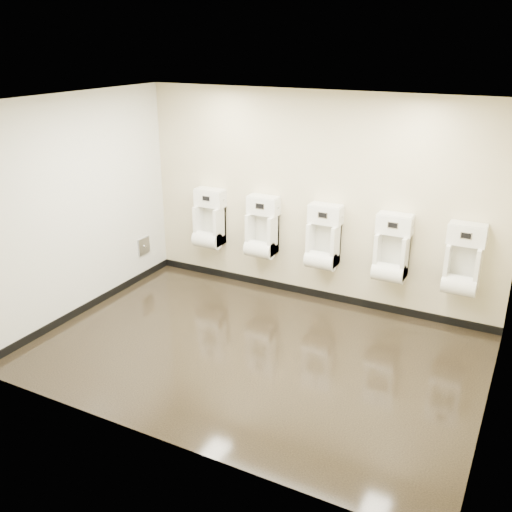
{
  "coord_description": "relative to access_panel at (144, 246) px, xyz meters",
  "views": [
    {
      "loc": [
        2.66,
        -5.09,
        3.4
      ],
      "look_at": [
        -0.26,
        0.55,
        0.96
      ],
      "focal_mm": 40.0,
      "sensor_mm": 36.0,
      "label": 1
    }
  ],
  "objects": [
    {
      "name": "ground",
      "position": [
        2.48,
        -1.2,
        -0.5
      ],
      "size": [
        5.0,
        3.5,
        0.0
      ],
      "primitive_type": "cube",
      "color": "black",
      "rests_on": "ground"
    },
    {
      "name": "ceiling",
      "position": [
        2.48,
        -1.2,
        2.3
      ],
      "size": [
        5.0,
        3.5,
        0.0
      ],
      "primitive_type": "cube",
      "color": "silver"
    },
    {
      "name": "back_wall",
      "position": [
        2.48,
        0.55,
        0.9
      ],
      "size": [
        5.0,
        0.02,
        2.8
      ],
      "primitive_type": "cube",
      "color": "beige",
      "rests_on": "ground"
    },
    {
      "name": "front_wall",
      "position": [
        2.48,
        -2.95,
        0.9
      ],
      "size": [
        5.0,
        0.02,
        2.8
      ],
      "primitive_type": "cube",
      "color": "beige",
      "rests_on": "ground"
    },
    {
      "name": "left_wall",
      "position": [
        -0.02,
        -1.2,
        0.9
      ],
      "size": [
        0.02,
        3.5,
        2.8
      ],
      "primitive_type": "cube",
      "color": "beige",
      "rests_on": "ground"
    },
    {
      "name": "right_wall",
      "position": [
        4.98,
        -1.2,
        0.9
      ],
      "size": [
        0.02,
        3.5,
        2.8
      ],
      "primitive_type": "cube",
      "color": "beige",
      "rests_on": "ground"
    },
    {
      "name": "tile_overlay_left",
      "position": [
        -0.01,
        -1.2,
        0.9
      ],
      "size": [
        0.01,
        3.5,
        2.8
      ],
      "primitive_type": "cube",
      "color": "white",
      "rests_on": "ground"
    },
    {
      "name": "skirting_back",
      "position": [
        2.48,
        0.54,
        -0.45
      ],
      "size": [
        5.0,
        0.02,
        0.1
      ],
      "primitive_type": "cube",
      "color": "black",
      "rests_on": "ground"
    },
    {
      "name": "skirting_left",
      "position": [
        -0.01,
        -1.2,
        -0.45
      ],
      "size": [
        0.02,
        3.5,
        0.1
      ],
      "primitive_type": "cube",
      "color": "black",
      "rests_on": "ground"
    },
    {
      "name": "access_panel",
      "position": [
        0.0,
        0.0,
        0.0
      ],
      "size": [
        0.04,
        0.25,
        0.25
      ],
      "color": "#9E9EA3",
      "rests_on": "left_wall"
    },
    {
      "name": "urinal_0",
      "position": [
        0.91,
        0.4,
        0.38
      ],
      "size": [
        0.45,
        0.34,
        0.84
      ],
      "color": "white",
      "rests_on": "back_wall"
    },
    {
      "name": "urinal_1",
      "position": [
        1.76,
        0.4,
        0.38
      ],
      "size": [
        0.45,
        0.34,
        0.84
      ],
      "color": "white",
      "rests_on": "back_wall"
    },
    {
      "name": "urinal_2",
      "position": [
        2.67,
        0.4,
        0.38
      ],
      "size": [
        0.45,
        0.34,
        0.84
      ],
      "color": "white",
      "rests_on": "back_wall"
    },
    {
      "name": "urinal_3",
      "position": [
        3.58,
        0.4,
        0.38
      ],
      "size": [
        0.45,
        0.34,
        0.84
      ],
      "color": "white",
      "rests_on": "back_wall"
    },
    {
      "name": "urinal_4",
      "position": [
        4.43,
        0.4,
        0.38
      ],
      "size": [
        0.45,
        0.34,
        0.84
      ],
      "color": "white",
      "rests_on": "back_wall"
    }
  ]
}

